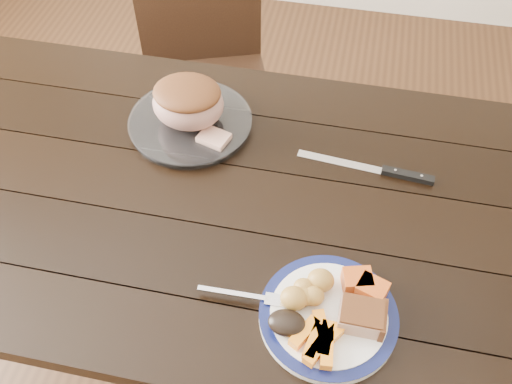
% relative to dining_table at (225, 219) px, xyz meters
% --- Properties ---
extents(ground, '(4.00, 4.00, 0.00)m').
position_rel_dining_table_xyz_m(ground, '(0.00, 0.00, -0.66)').
color(ground, '#472B16').
rests_on(ground, ground).
extents(dining_table, '(1.60, 0.90, 0.75)m').
position_rel_dining_table_xyz_m(dining_table, '(0.00, 0.00, 0.00)').
color(dining_table, black).
rests_on(dining_table, ground).
extents(chair_far, '(0.54, 0.55, 0.93)m').
position_rel_dining_table_xyz_m(chair_far, '(-0.26, 0.73, -0.13)').
color(chair_far, black).
rests_on(chair_far, ground).
extents(dinner_plate, '(0.26, 0.26, 0.02)m').
position_rel_dining_table_xyz_m(dinner_plate, '(0.27, -0.26, 0.10)').
color(dinner_plate, white).
rests_on(dinner_plate, dining_table).
extents(plate_rim, '(0.26, 0.26, 0.02)m').
position_rel_dining_table_xyz_m(plate_rim, '(0.27, -0.26, 0.11)').
color(plate_rim, '#0D1445').
rests_on(plate_rim, dinner_plate).
extents(serving_platter, '(0.30, 0.30, 0.02)m').
position_rel_dining_table_xyz_m(serving_platter, '(-0.13, 0.20, 0.10)').
color(serving_platter, white).
rests_on(serving_platter, dining_table).
extents(pork_slice, '(0.08, 0.07, 0.04)m').
position_rel_dining_table_xyz_m(pork_slice, '(0.33, -0.26, 0.13)').
color(pork_slice, tan).
rests_on(pork_slice, dinner_plate).
extents(roasted_potatoes, '(0.10, 0.10, 0.04)m').
position_rel_dining_table_xyz_m(roasted_potatoes, '(0.22, -0.23, 0.13)').
color(roasted_potatoes, gold).
rests_on(roasted_potatoes, dinner_plate).
extents(carrot_batons, '(0.10, 0.11, 0.02)m').
position_rel_dining_table_xyz_m(carrot_batons, '(0.26, -0.32, 0.12)').
color(carrot_batons, orange).
rests_on(carrot_batons, dinner_plate).
extents(pumpkin_wedges, '(0.10, 0.07, 0.04)m').
position_rel_dining_table_xyz_m(pumpkin_wedges, '(0.33, -0.20, 0.13)').
color(pumpkin_wedges, '#E75819').
rests_on(pumpkin_wedges, dinner_plate).
extents(dark_mushroom, '(0.07, 0.05, 0.03)m').
position_rel_dining_table_xyz_m(dark_mushroom, '(0.20, -0.30, 0.13)').
color(dark_mushroom, black).
rests_on(dark_mushroom, dinner_plate).
extents(fork, '(0.18, 0.03, 0.00)m').
position_rel_dining_table_xyz_m(fork, '(0.12, -0.25, 0.11)').
color(fork, silver).
rests_on(fork, dinner_plate).
extents(roast_joint, '(0.17, 0.15, 0.11)m').
position_rel_dining_table_xyz_m(roast_joint, '(-0.13, 0.20, 0.17)').
color(roast_joint, '#AB7568').
rests_on(roast_joint, serving_platter).
extents(cut_slice, '(0.08, 0.07, 0.02)m').
position_rel_dining_table_xyz_m(cut_slice, '(-0.06, 0.14, 0.12)').
color(cut_slice, tan).
rests_on(cut_slice, serving_platter).
extents(carving_knife, '(0.32, 0.05, 0.01)m').
position_rel_dining_table_xyz_m(carving_knife, '(0.37, 0.14, 0.10)').
color(carving_knife, silver).
rests_on(carving_knife, dining_table).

